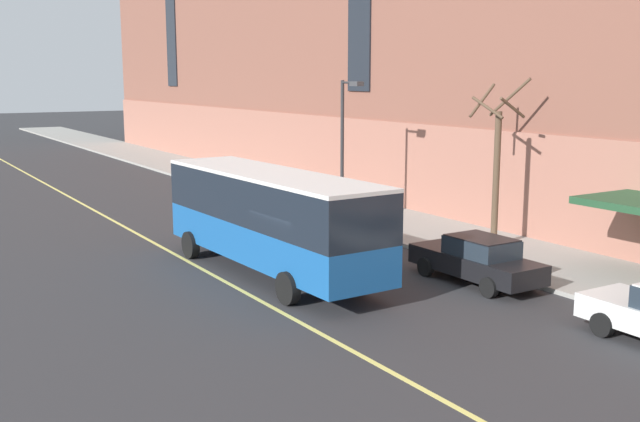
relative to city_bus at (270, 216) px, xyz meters
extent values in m
plane|color=#303033|center=(-0.07, -2.23, -2.05)|extent=(260.00, 260.00, 0.00)
cube|color=#9E9B93|center=(9.00, 0.77, -1.97)|extent=(5.22, 160.00, 0.15)
cube|color=#A56A58|center=(11.54, -2.23, 0.15)|extent=(0.14, 110.00, 4.40)
cube|color=#19569E|center=(0.00, -0.03, -0.80)|extent=(2.90, 10.76, 1.25)
cube|color=black|center=(0.00, -0.03, 0.59)|extent=(2.92, 10.76, 1.53)
cube|color=silver|center=(0.00, -0.03, 1.41)|extent=(2.93, 10.76, 0.12)
cube|color=#19232D|center=(-0.17, 5.34, 0.43)|extent=(2.35, 0.16, 1.14)
cube|color=orange|center=(-0.17, 5.35, 1.17)|extent=(1.79, 0.12, 0.28)
cube|color=black|center=(-0.18, 5.36, -1.33)|extent=(2.51, 0.20, 0.24)
cube|color=white|center=(-1.07, 5.33, -1.08)|extent=(0.28, 0.07, 0.18)
cube|color=white|center=(0.72, 5.39, -1.08)|extent=(0.28, 0.07, 0.18)
cylinder|color=black|center=(-1.40, 3.67, -1.55)|extent=(0.33, 1.01, 1.00)
cylinder|color=black|center=(1.16, 3.75, -1.55)|extent=(0.33, 1.01, 1.00)
cylinder|color=black|center=(-1.17, -3.27, -1.55)|extent=(0.33, 1.01, 1.00)
cylinder|color=black|center=(1.38, -3.19, -1.55)|extent=(0.33, 1.01, 1.00)
cube|color=silver|center=(5.13, 4.82, -1.41)|extent=(1.96, 4.71, 0.64)
cube|color=#232D38|center=(5.13, 4.59, -0.81)|extent=(1.66, 2.14, 0.56)
cube|color=silver|center=(5.13, 4.59, -0.51)|extent=(1.63, 2.05, 0.04)
cylinder|color=black|center=(4.19, 6.24, -1.73)|extent=(0.24, 0.65, 0.64)
cylinder|color=black|center=(5.98, 6.29, -1.73)|extent=(0.24, 0.65, 0.64)
cylinder|color=black|center=(4.27, 3.35, -1.73)|extent=(0.24, 0.65, 0.64)
cylinder|color=black|center=(6.06, 3.40, -1.73)|extent=(0.24, 0.65, 0.64)
cube|color=black|center=(5.20, -4.39, -1.41)|extent=(1.76, 4.78, 0.64)
cube|color=#232D38|center=(5.21, -4.63, -0.81)|extent=(1.53, 2.16, 0.56)
cube|color=black|center=(5.21, -4.63, -0.51)|extent=(1.50, 2.06, 0.04)
cylinder|color=black|center=(4.35, -2.92, -1.73)|extent=(0.23, 0.64, 0.64)
cylinder|color=black|center=(6.03, -2.90, -1.73)|extent=(0.23, 0.64, 0.64)
cylinder|color=black|center=(4.37, -5.88, -1.73)|extent=(0.23, 0.64, 0.64)
cylinder|color=black|center=(6.06, -5.86, -1.73)|extent=(0.23, 0.64, 0.64)
cube|color=#B21E19|center=(5.24, 13.57, -1.41)|extent=(1.90, 4.40, 0.64)
cube|color=#232D38|center=(5.23, 13.36, -0.81)|extent=(1.63, 2.00, 0.56)
cube|color=#B21E19|center=(5.23, 13.36, -0.51)|extent=(1.59, 1.91, 0.04)
cylinder|color=black|center=(4.39, 14.94, -1.73)|extent=(0.23, 0.64, 0.64)
cylinder|color=black|center=(6.15, 14.90, -1.73)|extent=(0.23, 0.64, 0.64)
cylinder|color=black|center=(4.32, 12.25, -1.73)|extent=(0.23, 0.64, 0.64)
cylinder|color=black|center=(6.09, 12.20, -1.73)|extent=(0.23, 0.64, 0.64)
cylinder|color=black|center=(4.37, -9.97, -1.73)|extent=(0.23, 0.64, 0.64)
cylinder|color=brown|center=(9.22, -1.17, 0.70)|extent=(0.25, 0.25, 5.19)
cylinder|color=brown|center=(10.00, -0.94, 3.81)|extent=(0.61, 1.67, 1.51)
cylinder|color=brown|center=(9.05, -0.43, 3.69)|extent=(1.58, 0.45, 1.28)
cylinder|color=brown|center=(8.52, -1.27, 3.46)|extent=(0.31, 1.46, 0.82)
cylinder|color=brown|center=(9.25, -1.82, 3.46)|extent=(1.36, 0.18, 0.82)
cylinder|color=#2D2D30|center=(6.99, 6.20, 1.27)|extent=(0.16, 0.16, 6.33)
cylinder|color=#2D2D30|center=(6.99, 5.65, 4.34)|extent=(0.10, 1.10, 0.10)
cube|color=#3D3D3F|center=(6.99, 5.10, 4.29)|extent=(0.36, 0.60, 0.20)
cylinder|color=red|center=(6.89, 5.49, -1.62)|extent=(0.24, 0.24, 0.55)
sphere|color=silver|center=(6.89, 5.49, -1.28)|extent=(0.20, 0.20, 0.20)
cylinder|color=silver|center=(6.73, 5.49, -1.57)|extent=(0.10, 0.09, 0.09)
cylinder|color=silver|center=(7.05, 5.49, -1.57)|extent=(0.10, 0.09, 0.09)
cube|color=#E0D66B|center=(-1.70, 0.77, -2.04)|extent=(0.16, 140.00, 0.01)
camera|label=1|loc=(-11.56, -21.82, 4.57)|focal=42.00mm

